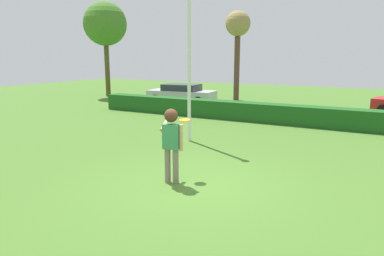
{
  "coord_description": "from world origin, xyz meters",
  "views": [
    {
      "loc": [
        3.78,
        -6.83,
        2.95
      ],
      "look_at": [
        -0.46,
        0.9,
        1.15
      ],
      "focal_mm": 32.87,
      "sensor_mm": 36.0,
      "label": 1
    }
  ],
  "objects": [
    {
      "name": "maple_tree",
      "position": [
        -14.51,
        13.37,
        5.23
      ],
      "size": [
        3.14,
        3.14,
        6.85
      ],
      "color": "#4F4820",
      "rests_on": "ground"
    },
    {
      "name": "frisbee",
      "position": [
        -0.43,
        0.46,
        1.43
      ],
      "size": [
        0.28,
        0.28,
        0.04
      ],
      "color": "orange"
    },
    {
      "name": "bare_elm_tree",
      "position": [
        -5.2,
        15.88,
        4.76
      ],
      "size": [
        1.67,
        1.67,
        5.94
      ],
      "color": "brown",
      "rests_on": "ground"
    },
    {
      "name": "person",
      "position": [
        -0.47,
        -0.09,
        1.12
      ],
      "size": [
        0.69,
        0.68,
        1.78
      ],
      "color": "gray",
      "rests_on": "ground"
    },
    {
      "name": "ground_plane",
      "position": [
        0.0,
        0.0,
        0.0
      ],
      "size": [
        60.0,
        60.0,
        0.0
      ],
      "primitive_type": "plane",
      "color": "#456F28"
    },
    {
      "name": "hedge_row",
      "position": [
        0.0,
        8.69,
        0.43
      ],
      "size": [
        19.84,
        0.9,
        0.85
      ],
      "primitive_type": "cube",
      "color": "#1C551B",
      "rests_on": "ground"
    },
    {
      "name": "parked_car_silver",
      "position": [
        -7.48,
        12.33,
        0.69
      ],
      "size": [
        4.35,
        2.14,
        1.25
      ],
      "color": "#B7B7BC",
      "rests_on": "ground"
    },
    {
      "name": "lamppost",
      "position": [
        -2.18,
        3.82,
        3.5
      ],
      "size": [
        0.24,
        0.24,
        6.36
      ],
      "color": "silver",
      "rests_on": "ground"
    }
  ]
}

